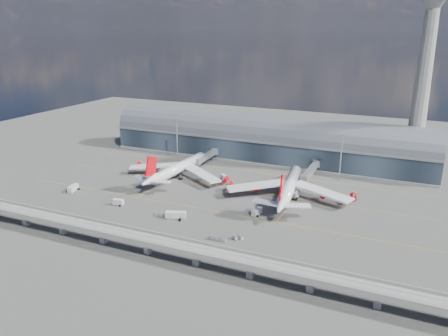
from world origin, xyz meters
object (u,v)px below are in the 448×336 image
at_px(control_tower, 423,81).
at_px(floodlight_mast_left, 177,138).
at_px(airliner_left, 177,168).
at_px(cargo_train_0, 238,237).
at_px(service_truck_0, 73,188).
at_px(service_truck_2, 176,215).
at_px(airliner_right, 289,188).
at_px(service_truck_5, 224,177).
at_px(service_truck_1, 118,202).
at_px(cargo_train_1, 164,216).
at_px(service_truck_3, 257,212).
at_px(service_truck_4, 295,194).
at_px(floodlight_mast_right, 341,156).
at_px(cargo_train_2, 218,238).

height_order(control_tower, floodlight_mast_left, control_tower).
bearing_deg(airliner_left, cargo_train_0, -39.89).
xyz_separation_m(service_truck_0, service_truck_2, (64.07, -7.99, 0.05)).
height_order(airliner_right, service_truck_5, airliner_right).
relative_size(service_truck_1, cargo_train_1, 0.58).
bearing_deg(service_truck_3, service_truck_5, 142.67).
bearing_deg(service_truck_5, airliner_right, -57.89).
xyz_separation_m(control_tower, airliner_right, (-52.83, -64.24, -46.19)).
height_order(airliner_right, service_truck_4, airliner_right).
bearing_deg(service_truck_5, floodlight_mast_right, -18.07).
bearing_deg(service_truck_5, service_truck_0, 176.33).
xyz_separation_m(airliner_right, cargo_train_1, (-43.34, -43.97, -4.65)).
height_order(floodlight_mast_right, airliner_left, floodlight_mast_right).
relative_size(airliner_right, cargo_train_2, 9.44).
xyz_separation_m(floodlight_mast_left, floodlight_mast_right, (100.00, 0.00, 0.00)).
bearing_deg(service_truck_5, service_truck_1, -160.60).
bearing_deg(service_truck_4, floodlight_mast_left, 164.22).
xyz_separation_m(service_truck_1, cargo_train_0, (64.00, -9.40, -0.69)).
distance_m(service_truck_1, service_truck_4, 84.46).
bearing_deg(control_tower, service_truck_1, -139.58).
bearing_deg(airliner_right, cargo_train_1, -142.56).
bearing_deg(cargo_train_1, service_truck_5, -2.47).
bearing_deg(service_truck_0, cargo_train_2, -26.14).
bearing_deg(cargo_train_1, service_truck_4, -43.88).
xyz_separation_m(floodlight_mast_right, service_truck_3, (-25.27, -61.14, -12.18)).
height_order(service_truck_3, service_truck_4, service_truck_4).
relative_size(control_tower, cargo_train_2, 14.71).
height_order(service_truck_2, cargo_train_0, service_truck_2).
relative_size(floodlight_mast_left, service_truck_2, 2.83).
height_order(floodlight_mast_right, service_truck_4, floodlight_mast_right).
distance_m(airliner_left, service_truck_3, 63.85).
height_order(control_tower, floodlight_mast_right, control_tower).
distance_m(floodlight_mast_right, service_truck_1, 117.41).
bearing_deg(service_truck_2, service_truck_5, -17.94).
height_order(airliner_right, service_truck_3, airliner_right).
relative_size(control_tower, service_truck_1, 19.51).
xyz_separation_m(floodlight_mast_left, cargo_train_0, (76.00, -86.16, -12.86)).
xyz_separation_m(service_truck_3, cargo_train_1, (-35.90, -19.07, -0.65)).
xyz_separation_m(control_tower, cargo_train_2, (-65.77, -118.23, -50.82)).
bearing_deg(cargo_train_2, service_truck_4, -17.18).
xyz_separation_m(airliner_right, service_truck_3, (-7.44, -24.90, -4.00)).
xyz_separation_m(floodlight_mast_right, airliner_right, (-17.83, -36.24, -8.19)).
bearing_deg(service_truck_2, airliner_left, 9.26).
height_order(floodlight_mast_right, cargo_train_1, floodlight_mast_right).
height_order(service_truck_0, service_truck_4, service_truck_4).
bearing_deg(control_tower, service_truck_2, -130.39).
bearing_deg(service_truck_4, airliner_right, -138.42).
height_order(service_truck_1, cargo_train_2, service_truck_1).
height_order(floodlight_mast_right, service_truck_0, floodlight_mast_right).
height_order(floodlight_mast_left, floodlight_mast_right, same).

